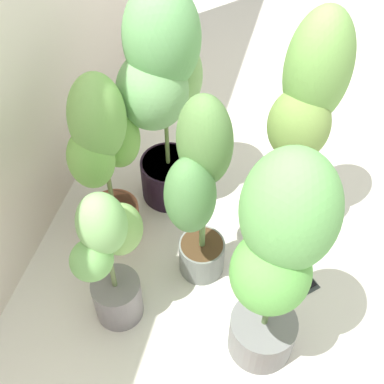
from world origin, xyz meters
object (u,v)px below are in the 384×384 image
Objects in this scene: potted_plant_front_left at (280,254)px; potted_plant_back_center at (104,151)px; potted_plant_back_right at (163,86)px; potted_plant_back_left at (111,256)px; potted_plant_center at (199,190)px; cell_phone at (303,278)px; potted_plant_front_right at (305,122)px.

potted_plant_back_center is at bearing 61.99° from potted_plant_front_left.
potted_plant_back_right reaches higher than potted_plant_back_left.
potted_plant_center is 0.68m from cell_phone.
cell_phone is at bearing -64.32° from potted_plant_back_left.
potted_plant_back_center is (-0.24, 0.69, -0.10)m from potted_plant_front_right.
cell_phone is at bearing -19.86° from potted_plant_front_left.
potted_plant_front_right is at bearing -39.22° from potted_plant_center.
potted_plant_back_left is at bearing -157.91° from potted_plant_back_center.
potted_plant_back_center is at bearing -47.70° from cell_phone.
potted_plant_back_right reaches higher than potted_plant_center.
potted_plant_front_left is at bearing 25.29° from cell_phone.
potted_plant_front_right is 0.84m from potted_plant_back_left.
potted_plant_center is at bearing -33.32° from cell_phone.
potted_plant_front_right is at bearing -91.65° from potted_plant_back_right.
potted_plant_center is at bearing -46.36° from potted_plant_back_left.
potted_plant_back_center reaches higher than potted_plant_back_left.
potted_plant_front_left is 1.46× the size of potted_plant_back_left.
potted_plant_back_right reaches higher than potted_plant_front_right.
potted_plant_front_right reaches higher than potted_plant_back_left.
potted_plant_back_right is 1.03× the size of potted_plant_front_left.
potted_plant_front_left is 1.20× the size of potted_plant_back_center.
potted_plant_front_left is at bearing -139.22° from potted_plant_back_right.
potted_plant_center is at bearing 140.78° from potted_plant_front_right.
potted_plant_back_left is 0.38m from potted_plant_center.
cell_phone is (-0.04, -0.81, -0.48)m from potted_plant_back_center.
potted_plant_front_left reaches higher than potted_plant_back_center.
potted_plant_back_left is 4.53× the size of cell_phone.
potted_plant_back_right is 0.95m from cell_phone.
cell_phone is (-0.28, -0.12, -0.58)m from potted_plant_front_right.
potted_plant_front_left is (-0.61, -0.00, 0.03)m from potted_plant_front_right.
potted_plant_back_right is 1.15× the size of potted_plant_center.
potted_plant_front_right is at bearing -70.85° from potted_plant_back_center.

